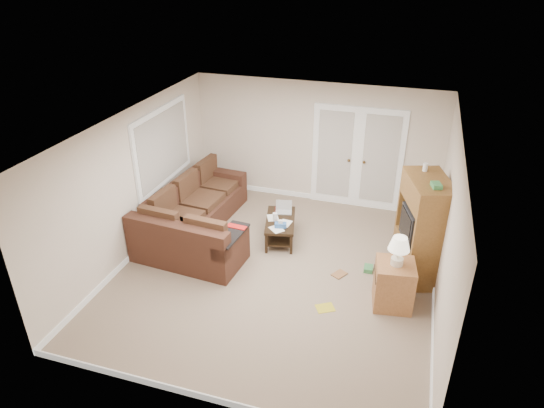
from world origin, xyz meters
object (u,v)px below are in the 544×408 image
(coffee_table, at_px, (280,228))
(tv_armoire, at_px, (422,228))
(sectional_sofa, at_px, (195,221))
(side_cabinet, at_px, (394,281))

(coffee_table, relative_size, tv_armoire, 0.61)
(sectional_sofa, xyz_separation_m, coffee_table, (1.51, 0.41, -0.11))
(sectional_sofa, height_order, tv_armoire, tv_armoire)
(coffee_table, distance_m, side_cabinet, 2.48)
(sectional_sofa, distance_m, side_cabinet, 3.72)
(sectional_sofa, relative_size, coffee_table, 2.69)
(tv_armoire, xyz_separation_m, side_cabinet, (-0.31, -0.93, -0.43))
(tv_armoire, height_order, side_cabinet, tv_armoire)
(coffee_table, xyz_separation_m, tv_armoire, (2.42, -0.36, 0.63))
(sectional_sofa, distance_m, coffee_table, 1.57)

